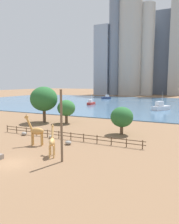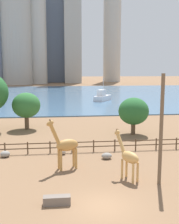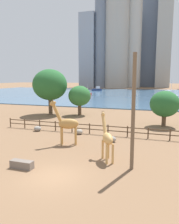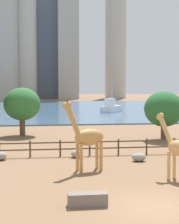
# 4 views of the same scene
# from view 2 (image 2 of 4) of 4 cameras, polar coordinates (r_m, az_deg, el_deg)

# --- Properties ---
(ground_plane) EXTENTS (400.00, 400.00, 0.00)m
(ground_plane) POSITION_cam_2_polar(r_m,az_deg,el_deg) (97.43, -4.87, 3.65)
(ground_plane) COLOR brown
(harbor_water) EXTENTS (180.00, 86.00, 0.20)m
(harbor_water) POSITION_cam_2_polar(r_m,az_deg,el_deg) (94.44, -4.81, 3.55)
(harbor_water) COLOR #476B8C
(harbor_water) RESTS_ON ground
(giraffe_tall) EXTENTS (1.83, 2.69, 4.00)m
(giraffe_tall) POSITION_cam_2_polar(r_m,az_deg,el_deg) (22.96, 7.94, -8.99)
(giraffe_tall) COLOR tan
(giraffe_tall) RESTS_ON ground
(giraffe_companion) EXTENTS (2.98, 1.52, 4.69)m
(giraffe_companion) POSITION_cam_2_polar(r_m,az_deg,el_deg) (25.05, -4.89, -6.73)
(giraffe_companion) COLOR #C18C47
(giraffe_companion) RESTS_ON ground
(utility_pole) EXTENTS (0.28, 0.28, 8.56)m
(utility_pole) POSITION_cam_2_polar(r_m,az_deg,el_deg) (21.96, 14.35, -3.61)
(utility_pole) COLOR brown
(utility_pole) RESTS_ON ground
(boulder_near_fence) EXTENTS (0.96, 0.85, 0.64)m
(boulder_near_fence) POSITION_cam_2_polar(r_m,az_deg,el_deg) (29.97, -16.77, -8.18)
(boulder_near_fence) COLOR gray
(boulder_near_fence) RESTS_ON ground
(boulder_by_pole) EXTENTS (0.81, 0.81, 0.61)m
(boulder_by_pole) POSITION_cam_2_polar(r_m,az_deg,el_deg) (29.67, -5.66, -8.03)
(boulder_by_pole) COLOR gray
(boulder_by_pole) RESTS_ON ground
(boulder_small) EXTENTS (1.04, 0.82, 0.61)m
(boulder_small) POSITION_cam_2_polar(r_m,az_deg,el_deg) (28.24, 3.50, -8.88)
(boulder_small) COLOR gray
(boulder_small) RESTS_ON ground
(feeding_trough) EXTENTS (1.80, 0.60, 0.60)m
(feeding_trough) POSITION_cam_2_polar(r_m,az_deg,el_deg) (19.53, -6.64, -17.40)
(feeding_trough) COLOR #72665B
(feeding_trough) RESTS_ON ground
(enclosure_fence) EXTENTS (26.12, 0.14, 1.30)m
(enclosure_fence) POSITION_cam_2_polar(r_m,az_deg,el_deg) (30.24, -1.12, -6.76)
(enclosure_fence) COLOR #4C3826
(enclosure_fence) RESTS_ON ground
(tree_center_broad) EXTENTS (4.08, 4.08, 5.40)m
(tree_center_broad) POSITION_cam_2_polar(r_m,az_deg,el_deg) (41.92, -12.73, 1.31)
(tree_center_broad) COLOR brown
(tree_center_broad) RESTS_ON ground
(tree_right_tall) EXTENTS (4.06, 4.06, 5.03)m
(tree_right_tall) POSITION_cam_2_polar(r_m,az_deg,el_deg) (38.07, 8.94, 0.13)
(tree_right_tall) COLOR brown
(tree_right_tall) RESTS_ON ground
(boat_ferry) EXTENTS (4.84, 4.97, 2.25)m
(boat_ferry) POSITION_cam_2_polar(r_m,az_deg,el_deg) (117.13, -17.79, 4.62)
(boat_ferry) COLOR navy
(boat_ferry) RESTS_ON harbor_water
(boat_sailboat) EXTENTS (5.70, 7.04, 6.11)m
(boat_sailboat) POSITION_cam_2_polar(r_m,az_deg,el_deg) (75.60, 2.64, 3.08)
(boat_sailboat) COLOR silver
(boat_sailboat) RESTS_ON harbor_water
(skyline_tower_needle) EXTENTS (16.61, 10.17, 62.73)m
(skyline_tower_needle) POSITION_cam_2_polar(r_m,az_deg,el_deg) (181.09, -7.45, 15.99)
(skyline_tower_needle) COLOR slate
(skyline_tower_needle) RESTS_ON ground
(skyline_tower_glass) EXTENTS (9.89, 13.50, 88.28)m
(skyline_tower_glass) POSITION_cam_2_polar(r_m,az_deg,el_deg) (176.37, -3.55, 20.45)
(skyline_tower_glass) COLOR #ADA89E
(skyline_tower_glass) RESTS_ON ground
(skyline_block_left) EXTENTS (11.21, 11.21, 77.06)m
(skyline_block_left) POSITION_cam_2_polar(r_m,az_deg,el_deg) (188.81, 4.65, 17.94)
(skyline_block_left) COLOR #B7B2A8
(skyline_block_left) RESTS_ON ground
(skyline_block_right) EXTENTS (11.75, 11.75, 64.78)m
(skyline_block_right) POSITION_cam_2_polar(r_m,az_deg,el_deg) (166.46, -10.86, 16.89)
(skyline_block_right) COLOR #B7B2A8
(skyline_block_right) RESTS_ON ground
(skyline_tower_short) EXTENTS (16.77, 16.77, 74.07)m
(skyline_tower_short) POSITION_cam_2_polar(r_m,az_deg,el_deg) (162.33, -14.97, 18.62)
(skyline_tower_short) COLOR #ADA89E
(skyline_tower_short) RESTS_ON ground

